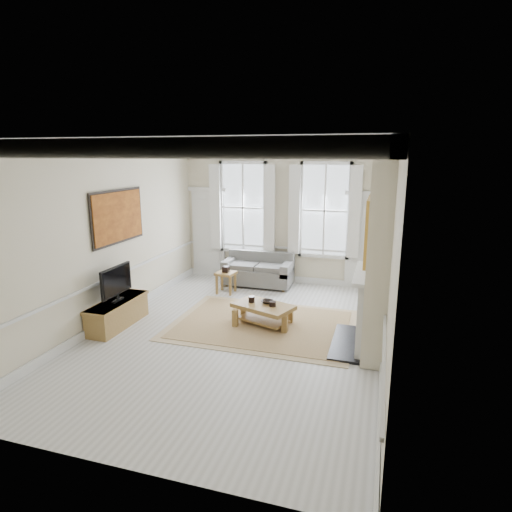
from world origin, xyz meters
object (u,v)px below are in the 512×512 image
(sofa, at_px, (259,271))
(coffee_table, at_px, (263,308))
(tv_stand, at_px, (118,313))
(side_table, at_px, (226,276))

(sofa, xyz_separation_m, coffee_table, (0.84, -2.52, -0.00))
(coffee_table, xyz_separation_m, tv_stand, (-2.68, -0.85, -0.09))
(sofa, height_order, coffee_table, sofa)
(sofa, relative_size, coffee_table, 1.32)
(sofa, xyz_separation_m, side_table, (-0.56, -0.85, 0.06))
(coffee_table, relative_size, tv_stand, 0.90)
(side_table, xyz_separation_m, tv_stand, (-1.28, -2.51, -0.15))
(sofa, distance_m, tv_stand, 3.84)
(tv_stand, bearing_deg, coffee_table, 17.60)
(side_table, relative_size, coffee_table, 0.40)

